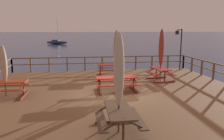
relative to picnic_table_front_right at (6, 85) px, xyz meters
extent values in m
plane|color=navy|center=(5.22, -0.12, -1.33)|extent=(600.00, 600.00, 0.00)
cube|color=brown|center=(5.22, -0.12, -0.94)|extent=(13.69, 13.00, 0.77)
cube|color=brown|center=(5.22, 6.23, 0.49)|extent=(13.39, 0.09, 0.08)
cube|color=brown|center=(5.22, 6.23, 0.02)|extent=(13.39, 0.07, 0.06)
cube|color=brown|center=(-1.47, 6.23, -0.03)|extent=(0.10, 0.10, 1.05)
cube|color=brown|center=(-0.13, 6.23, -0.03)|extent=(0.10, 0.10, 1.05)
cube|color=brown|center=(1.21, 6.23, -0.03)|extent=(0.10, 0.10, 1.05)
cube|color=brown|center=(2.54, 6.23, -0.03)|extent=(0.10, 0.10, 1.05)
cube|color=brown|center=(3.88, 6.23, -0.03)|extent=(0.10, 0.10, 1.05)
cube|color=brown|center=(5.22, 6.23, -0.03)|extent=(0.10, 0.10, 1.05)
cube|color=brown|center=(6.56, 6.23, -0.03)|extent=(0.10, 0.10, 1.05)
cube|color=brown|center=(7.90, 6.23, -0.03)|extent=(0.10, 0.10, 1.05)
cube|color=brown|center=(9.24, 6.23, -0.03)|extent=(0.10, 0.10, 1.05)
cube|color=brown|center=(10.58, 6.23, -0.03)|extent=(0.10, 0.10, 1.05)
cube|color=brown|center=(11.92, 6.23, -0.03)|extent=(0.10, 0.10, 1.05)
cube|color=brown|center=(-1.47, 4.82, -0.03)|extent=(0.10, 0.10, 1.05)
cube|color=brown|center=(-1.47, 6.23, -0.03)|extent=(0.10, 0.10, 1.05)
cube|color=brown|center=(11.92, 2.00, -0.03)|extent=(0.10, 0.10, 1.05)
cube|color=brown|center=(11.92, 3.41, -0.03)|extent=(0.10, 0.10, 1.05)
cube|color=brown|center=(11.92, 4.82, -0.03)|extent=(0.10, 0.10, 1.05)
cube|color=brown|center=(11.92, 6.23, -0.03)|extent=(0.10, 0.10, 1.05)
cube|color=#993819|center=(0.00, 0.00, 0.18)|extent=(1.98, 0.81, 0.05)
cube|color=#993819|center=(-0.01, -0.56, -0.12)|extent=(1.97, 0.33, 0.04)
cube|color=#993819|center=(0.01, 0.56, -0.12)|extent=(1.97, 0.33, 0.04)
cube|color=maroon|center=(0.80, -0.02, -0.53)|extent=(0.12, 1.40, 0.06)
cylinder|color=maroon|center=(0.80, -0.02, -0.19)|extent=(0.07, 0.07, 0.74)
cylinder|color=maroon|center=(0.79, -0.30, 0.03)|extent=(0.07, 0.63, 0.37)
cylinder|color=maroon|center=(0.81, 0.26, 0.03)|extent=(0.07, 0.63, 0.37)
cube|color=maroon|center=(8.49, 2.27, 0.18)|extent=(0.90, 1.66, 0.05)
cube|color=maroon|center=(9.05, 2.32, -0.12)|extent=(0.42, 1.62, 0.04)
cube|color=maroon|center=(7.93, 2.22, -0.12)|extent=(0.42, 1.62, 0.04)
cube|color=maroon|center=(8.55, 1.65, -0.53)|extent=(1.40, 0.20, 0.06)
cylinder|color=maroon|center=(8.55, 1.65, -0.19)|extent=(0.07, 0.07, 0.74)
cylinder|color=maroon|center=(8.83, 1.68, 0.03)|extent=(0.63, 0.11, 0.37)
cylinder|color=maroon|center=(8.27, 1.63, 0.03)|extent=(0.63, 0.11, 0.37)
cube|color=maroon|center=(8.44, 2.89, -0.53)|extent=(1.40, 0.20, 0.06)
cylinder|color=maroon|center=(8.44, 2.89, -0.19)|extent=(0.07, 0.07, 0.74)
cylinder|color=maroon|center=(8.72, 2.91, 0.03)|extent=(0.63, 0.11, 0.37)
cylinder|color=maroon|center=(8.16, 2.87, 0.03)|extent=(0.63, 0.11, 0.37)
cube|color=brown|center=(4.68, -4.45, 0.18)|extent=(0.77, 1.85, 0.05)
cube|color=brown|center=(5.24, -4.45, -0.12)|extent=(0.29, 1.85, 0.04)
cube|color=brown|center=(4.12, -4.44, -0.12)|extent=(0.29, 1.85, 0.04)
cylinder|color=#432F1F|center=(4.67, -5.19, -0.19)|extent=(0.07, 0.07, 0.74)
cylinder|color=#432F1F|center=(4.95, -5.19, 0.03)|extent=(0.63, 0.06, 0.37)
cylinder|color=#432F1F|center=(4.39, -5.19, 0.03)|extent=(0.63, 0.06, 0.37)
cube|color=#432F1F|center=(4.68, -3.71, -0.53)|extent=(1.40, 0.09, 0.06)
cylinder|color=#432F1F|center=(4.68, -3.71, -0.19)|extent=(0.07, 0.07, 0.74)
cylinder|color=#432F1F|center=(4.96, -3.71, 0.03)|extent=(0.63, 0.06, 0.37)
cylinder|color=#432F1F|center=(4.40, -3.70, 0.03)|extent=(0.63, 0.06, 0.37)
cube|color=maroon|center=(5.37, 0.19, 0.18)|extent=(2.19, 0.85, 0.05)
cube|color=maroon|center=(5.39, -0.37, -0.12)|extent=(2.17, 0.37, 0.04)
cube|color=maroon|center=(5.35, 0.75, -0.12)|extent=(2.17, 0.37, 0.04)
cube|color=maroon|center=(4.47, 0.15, -0.53)|extent=(0.14, 1.40, 0.06)
cylinder|color=maroon|center=(4.47, 0.15, -0.19)|extent=(0.07, 0.07, 0.74)
cylinder|color=maroon|center=(4.48, -0.12, 0.03)|extent=(0.08, 0.63, 0.37)
cylinder|color=maroon|center=(4.46, 0.43, 0.03)|extent=(0.08, 0.63, 0.37)
cube|color=maroon|center=(6.27, 0.23, -0.53)|extent=(0.14, 1.40, 0.06)
cylinder|color=maroon|center=(6.27, 0.23, -0.19)|extent=(0.07, 0.07, 0.74)
cylinder|color=maroon|center=(6.29, -0.05, 0.03)|extent=(0.08, 0.63, 0.37)
cylinder|color=maroon|center=(6.26, 0.51, 0.03)|extent=(0.08, 0.63, 0.37)
cube|color=maroon|center=(5.59, 4.26, 0.18)|extent=(1.77, 0.83, 0.05)
cube|color=maroon|center=(5.57, 3.70, -0.12)|extent=(1.75, 0.35, 0.04)
cube|color=maroon|center=(5.61, 4.82, -0.12)|extent=(1.75, 0.35, 0.04)
cube|color=maroon|center=(4.90, 4.29, -0.53)|extent=(0.14, 1.40, 0.06)
cylinder|color=maroon|center=(4.90, 4.29, -0.19)|extent=(0.07, 0.07, 0.74)
cylinder|color=maroon|center=(4.89, 4.01, 0.03)|extent=(0.08, 0.63, 0.37)
cylinder|color=maroon|center=(4.91, 4.57, 0.03)|extent=(0.08, 0.63, 0.37)
cube|color=maroon|center=(6.28, 4.24, -0.53)|extent=(0.14, 1.40, 0.06)
cylinder|color=maroon|center=(6.28, 4.24, -0.19)|extent=(0.07, 0.07, 0.74)
cylinder|color=maroon|center=(6.27, 3.96, 0.03)|extent=(0.08, 0.63, 0.37)
cylinder|color=maroon|center=(6.29, 4.52, 0.03)|extent=(0.08, 0.63, 0.37)
cylinder|color=#4C3828|center=(-0.03, 0.05, 0.60)|extent=(0.06, 0.06, 2.32)
ellipsoid|color=tan|center=(-0.03, 0.05, 1.01)|extent=(0.32, 0.32, 1.77)
cylinder|color=#71614F|center=(-0.03, 0.05, 0.88)|extent=(0.21, 0.21, 0.05)
cone|color=#4C3828|center=(-0.03, 0.05, 1.83)|extent=(0.10, 0.10, 0.14)
cylinder|color=#4C3828|center=(8.46, 2.21, 0.95)|extent=(0.06, 0.06, 3.03)
ellipsoid|color=#A33328|center=(8.46, 2.21, 1.49)|extent=(0.32, 0.32, 2.30)
cylinder|color=maroon|center=(8.46, 2.21, 1.32)|extent=(0.21, 0.21, 0.05)
cone|color=#4C3828|center=(8.46, 2.21, 2.54)|extent=(0.10, 0.10, 0.14)
cylinder|color=#4C3828|center=(4.67, -4.46, 0.91)|extent=(0.06, 0.06, 2.95)
ellipsoid|color=#CCB793|center=(4.67, -4.46, 1.44)|extent=(0.32, 0.32, 2.24)
cylinder|color=#7A6E58|center=(4.67, -4.46, 1.27)|extent=(0.21, 0.21, 0.05)
cone|color=#4C3828|center=(4.67, -4.46, 2.46)|extent=(0.10, 0.10, 0.14)
cylinder|color=#4C3828|center=(5.36, 0.19, 0.93)|extent=(0.06, 0.06, 2.97)
ellipsoid|color=tan|center=(5.36, 0.19, 1.45)|extent=(0.32, 0.32, 2.26)
cylinder|color=#685B4C|center=(5.36, 0.19, 1.28)|extent=(0.21, 0.21, 0.05)
cone|color=#4C3828|center=(5.36, 0.19, 2.49)|extent=(0.10, 0.10, 0.14)
cylinder|color=black|center=(11.37, 5.68, 1.04)|extent=(0.09, 0.09, 3.20)
cylinder|color=black|center=(11.13, 5.55, 2.56)|extent=(0.51, 0.31, 0.06)
cube|color=black|center=(10.88, 5.42, 2.36)|extent=(0.20, 0.20, 0.28)
sphere|color=#F4E08C|center=(10.88, 5.42, 2.36)|extent=(0.14, 0.14, 0.14)
ellipsoid|color=navy|center=(-2.45, 49.88, -0.88)|extent=(6.20, 3.74, 0.90)
cube|color=#202949|center=(-2.73, 49.99, -0.38)|extent=(2.07, 1.67, 0.36)
cylinder|color=silver|center=(-2.17, 49.77, 2.89)|extent=(0.10, 0.10, 7.00)
camera|label=1|loc=(3.54, -10.91, 2.63)|focal=35.86mm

